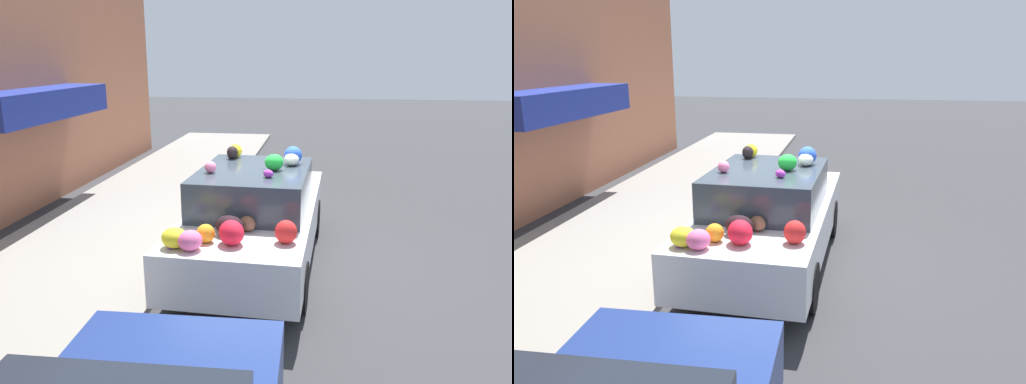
# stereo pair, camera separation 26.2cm
# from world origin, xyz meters

# --- Properties ---
(ground_plane) EXTENTS (60.00, 60.00, 0.00)m
(ground_plane) POSITION_xyz_m (0.00, 0.00, 0.00)
(ground_plane) COLOR #38383A
(sidewalk_curb) EXTENTS (24.00, 3.20, 0.11)m
(sidewalk_curb) POSITION_xyz_m (0.00, 2.70, 0.06)
(sidewalk_curb) COLOR gray
(sidewalk_curb) RESTS_ON ground
(fire_hydrant) EXTENTS (0.20, 0.20, 0.70)m
(fire_hydrant) POSITION_xyz_m (2.69, 1.54, 0.46)
(fire_hydrant) COLOR #B2B2B7
(fire_hydrant) RESTS_ON sidewalk_curb
(art_car) EXTENTS (4.47, 1.90, 1.77)m
(art_car) POSITION_xyz_m (-0.05, 0.01, 0.79)
(art_car) COLOR silver
(art_car) RESTS_ON ground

